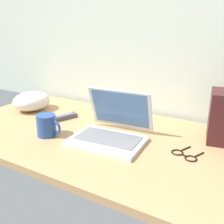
{
  "coord_description": "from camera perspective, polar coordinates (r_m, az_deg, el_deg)",
  "views": [
    {
      "loc": [
        0.55,
        -0.92,
        0.52
      ],
      "look_at": [
        0.01,
        0.0,
        0.15
      ],
      "focal_mm": 41.83,
      "sensor_mm": 36.0,
      "label": 1
    }
  ],
  "objects": [
    {
      "name": "remote_control_near",
      "position": [
        1.41,
        -10.79,
        -1.12
      ],
      "size": [
        0.1,
        0.17,
        0.02
      ],
      "color": "#4C4C51",
      "rests_on": "desk"
    },
    {
      "name": "laptop",
      "position": [
        1.14,
        -0.07,
        -3.84
      ],
      "size": [
        0.33,
        0.31,
        0.21
      ],
      "color": "silver",
      "rests_on": "desk"
    },
    {
      "name": "cushion",
      "position": [
        1.59,
        -17.14,
        2.31
      ],
      "size": [
        0.23,
        0.26,
        0.11
      ],
      "primitive_type": "ellipsoid",
      "rotation": [
        0.0,
        0.0,
        1.34
      ],
      "color": "silver",
      "rests_on": "desk"
    },
    {
      "name": "desk",
      "position": [
        1.19,
        -0.47,
        -6.07
      ],
      "size": [
        1.6,
        0.76,
        0.03
      ],
      "color": "tan",
      "rests_on": "ground"
    },
    {
      "name": "eyeglasses",
      "position": [
        1.06,
        15.58,
        -9.0
      ],
      "size": [
        0.12,
        0.13,
        0.01
      ],
      "color": "black",
      "rests_on": "desk"
    },
    {
      "name": "coffee_mug",
      "position": [
        1.21,
        -14.03,
        -2.81
      ],
      "size": [
        0.13,
        0.09,
        0.1
      ],
      "color": "#26478C",
      "rests_on": "desk"
    }
  ]
}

